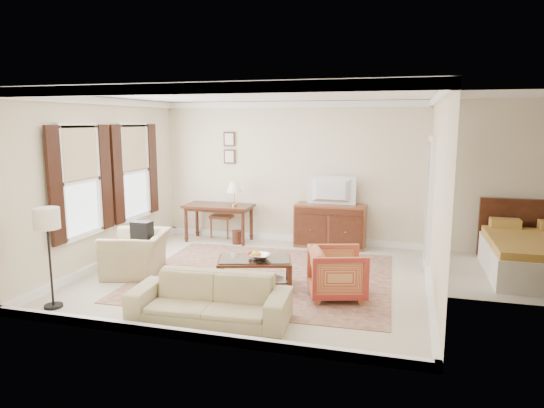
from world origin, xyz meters
The scene contains 21 objects.
room_shell centered at (0.00, 0.00, 2.47)m, with size 5.51×5.01×2.91m.
annex_bedroom centered at (4.49, 1.15, 0.34)m, with size 3.00×2.70×2.90m.
window_front centered at (-2.70, -0.70, 1.55)m, with size 0.12×1.56×1.80m, color #CCB284, non-canonical shape.
window_rear centered at (-2.70, 0.90, 1.55)m, with size 0.12×1.56×1.80m, color #CCB284, non-canonical shape.
doorway centered at (2.71, 1.50, 1.08)m, with size 0.10×1.12×2.25m, color white, non-canonical shape.
rug centered at (0.16, 0.00, 0.01)m, with size 4.00×3.43×0.01m, color maroon.
writing_desk centered at (-1.45, 2.05, 0.66)m, with size 1.41×0.71×0.77m.
desk_chair centered at (-1.51, 2.40, 0.53)m, with size 0.45×0.45×1.05m, color brown, non-canonical shape.
desk_lamp centered at (-1.10, 2.05, 1.02)m, with size 0.32×0.32×0.50m, color silver, non-canonical shape.
framed_prints centered at (-1.35, 2.47, 1.94)m, with size 0.25×0.04×0.68m, color #462014, non-canonical shape.
sideboard centered at (0.88, 2.20, 0.43)m, with size 1.39×0.54×0.86m, color brown.
tv centered at (0.88, 2.18, 1.32)m, with size 0.93×0.53×0.12m, color black.
coffee_table centered at (0.17, -0.55, 0.35)m, with size 1.23×0.92×0.46m.
fruit_bowl centered at (0.26, -0.58, 0.52)m, with size 0.42×0.42×0.10m, color silver.
book_a centered at (0.00, -0.61, 0.18)m, with size 0.28×0.04×0.38m, color brown.
book_b centered at (0.36, -0.51, 0.18)m, with size 0.28×0.03×0.38m, color brown.
striped_armchair centered at (1.43, -0.63, 0.40)m, with size 0.77×0.72×0.79m, color maroon.
club_armchair centered at (-1.92, -0.41, 0.47)m, with size 1.07×0.69×0.93m, color tan.
backpack centered at (-1.84, -0.35, 0.71)m, with size 0.32×0.22×0.40m, color black.
sofa centered at (0.01, -1.89, 0.39)m, with size 1.99×0.58×0.78m, color tan.
floor_lamp centered at (-2.22, -2.05, 1.13)m, with size 0.34×0.34×1.37m.
Camera 1 is at (2.32, -7.26, 2.49)m, focal length 32.00 mm.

